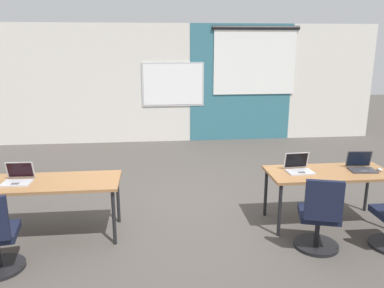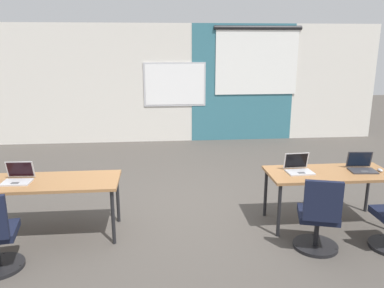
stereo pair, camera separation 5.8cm
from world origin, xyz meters
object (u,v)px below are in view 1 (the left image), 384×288
Objects in this scene: laptop_near_right_inner at (299,168)px; laptop_near_left_end at (18,178)px; desk_near_left at (53,186)px; mouse_near_right_end at (380,169)px; chair_near_right_inner at (319,220)px; desk_near_right at (329,176)px; laptop_near_right_end at (361,166)px.

laptop_near_left_end is at bearing 177.61° from laptop_near_right_inner.
mouse_near_right_end reaches higher than desk_near_left.
mouse_near_right_end is 1.07m from laptop_near_right_inner.
desk_near_left is 3.19m from chair_near_right_inner.
desk_near_right is 0.41m from laptop_near_right_inner.
mouse_near_right_end is 4.58m from laptop_near_left_end.
laptop_near_right_end is at bearing 3.55° from desk_near_right.
laptop_near_right_end reaches higher than mouse_near_right_end.
desk_near_right is 0.84m from chair_near_right_inner.
laptop_near_left_end is (-3.90, 0.00, 0.11)m from desk_near_right.
desk_near_left is at bearing 177.79° from laptop_near_right_inner.
mouse_near_right_end is at bearing 1.81° from laptop_near_left_end.
desk_near_right is 0.68m from mouse_near_right_end.
desk_near_left is 1.00× the size of desk_near_right.
laptop_near_right_end is (0.45, 0.03, 0.11)m from desk_near_right.
desk_near_left is 4.64× the size of laptop_near_right_inner.
laptop_near_right_end is 1.02× the size of laptop_near_right_inner.
mouse_near_right_end is 1.31m from chair_near_right_inner.
desk_near_left is 0.42m from laptop_near_left_end.
chair_near_right_inner is (-0.85, -0.71, -0.39)m from laptop_near_right_end.
desk_near_left and desk_near_right have the same top height.
laptop_near_right_end is 0.85m from laptop_near_right_inner.
mouse_near_right_end is 0.12× the size of chair_near_right_inner.
laptop_near_right_end is 1.03× the size of laptop_near_left_end.
laptop_near_right_inner is at bearing 175.53° from mouse_near_right_end.
desk_near_left is at bearing 1.61° from laptop_near_left_end.
mouse_near_right_end is at bearing -133.11° from chair_near_right_inner.
mouse_near_right_end reaches higher than desk_near_right.
chair_near_right_inner is at bearing -8.75° from laptop_near_left_end.
desk_near_left is 1.74× the size of chair_near_right_inner.
laptop_near_right_end is 0.38× the size of chair_near_right_inner.
laptop_near_right_inner is at bearing 173.00° from desk_near_right.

